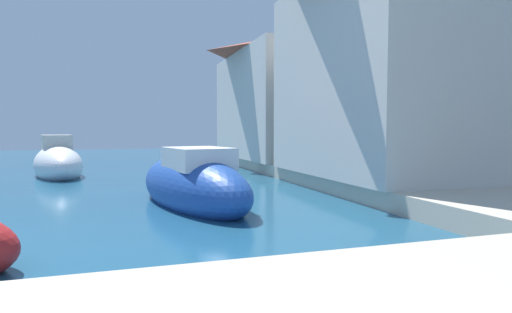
% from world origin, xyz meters
% --- Properties ---
extents(quay_promenade, '(44.00, 32.00, 0.50)m').
position_xyz_m(quay_promenade, '(4.32, -0.37, 0.25)').
color(quay_promenade, '#BCB29E').
rests_on(quay_promenade, ground).
extents(moored_boat_1, '(3.07, 6.09, 1.92)m').
position_xyz_m(moored_boat_1, '(5.71, 4.64, 0.52)').
color(moored_boat_1, '#1E479E').
rests_on(moored_boat_1, ground).
extents(moored_boat_3, '(2.92, 5.41, 2.15)m').
position_xyz_m(moored_boat_3, '(1.35, 13.51, 0.54)').
color(moored_boat_3, white).
rests_on(moored_boat_3, ground).
extents(waterfront_building_main, '(6.66, 8.18, 7.63)m').
position_xyz_m(waterfront_building_main, '(13.00, 5.86, 4.37)').
color(waterfront_building_main, beige).
rests_on(waterfront_building_main, quay_promenade).
extents(waterfront_building_annex, '(6.76, 9.99, 6.70)m').
position_xyz_m(waterfront_building_annex, '(13.00, 15.29, 3.91)').
color(waterfront_building_annex, beige).
rests_on(waterfront_building_annex, quay_promenade).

